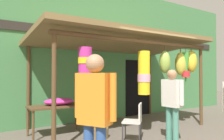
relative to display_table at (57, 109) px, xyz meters
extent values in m
plane|color=#60564C|center=(2.11, -1.37, -0.64)|extent=(30.00, 30.00, 0.00)
cube|color=#47844C|center=(2.11, 1.14, 1.59)|extent=(12.39, 0.25, 4.47)
cube|color=#2D2823|center=(2.11, 0.99, 2.13)|extent=(11.15, 0.04, 0.24)
cube|color=black|center=(3.37, 1.00, 0.36)|extent=(1.10, 0.03, 2.00)
cylinder|color=brown|center=(-0.47, -1.22, 0.49)|extent=(0.09, 0.09, 2.27)
cylinder|color=brown|center=(3.93, -1.22, 0.49)|extent=(0.09, 0.09, 2.27)
cylinder|color=brown|center=(-0.47, 0.98, 0.49)|extent=(0.09, 0.09, 2.27)
cylinder|color=brown|center=(3.93, 0.98, 0.49)|extent=(0.09, 0.09, 2.27)
cylinder|color=brown|center=(1.73, -1.22, 1.63)|extent=(4.59, 0.10, 0.10)
cylinder|color=brown|center=(1.73, 0.98, 1.78)|extent=(4.59, 0.10, 0.10)
cube|color=olive|center=(1.73, -0.12, 1.75)|extent=(4.89, 2.70, 0.35)
cylinder|color=brown|center=(0.20, -1.17, 1.49)|extent=(0.01, 0.01, 0.19)
cylinder|color=#D13399|center=(0.20, -1.17, 1.05)|extent=(0.27, 0.27, 0.70)
cylinder|color=yellow|center=(0.20, -1.17, 1.12)|extent=(0.30, 0.30, 0.13)
cylinder|color=brown|center=(1.75, -1.21, 1.49)|extent=(0.01, 0.01, 0.18)
cylinder|color=yellow|center=(1.75, -1.21, 0.88)|extent=(0.29, 0.29, 1.05)
cylinder|color=pink|center=(1.75, -1.21, 0.75)|extent=(0.31, 0.31, 0.19)
cylinder|color=brown|center=(3.28, -1.20, 1.52)|extent=(0.01, 0.01, 0.13)
cone|color=green|center=(3.28, -1.20, 0.98)|extent=(0.20, 0.20, 0.95)
cylinder|color=red|center=(3.28, -1.20, 0.85)|extent=(0.22, 0.22, 0.17)
cylinder|color=#4C3D23|center=(3.58, -1.16, 1.55)|extent=(0.02, 0.02, 0.05)
ellipsoid|color=yellow|center=(3.58, -1.16, 1.21)|extent=(0.35, 0.30, 0.63)
cylinder|color=#4C3D23|center=(3.18, -1.11, 1.52)|extent=(0.02, 0.02, 0.12)
ellipsoid|color=gold|center=(3.18, -1.11, 1.14)|extent=(0.34, 0.29, 0.64)
cylinder|color=#4C3D23|center=(2.48, -1.18, 1.52)|extent=(0.02, 0.02, 0.13)
ellipsoid|color=#89A842|center=(2.48, -1.18, 1.16)|extent=(0.30, 0.26, 0.59)
cube|color=brown|center=(0.00, 0.00, 0.06)|extent=(1.35, 0.67, 0.04)
cylinder|color=brown|center=(-0.62, -0.28, -0.30)|extent=(0.05, 0.05, 0.68)
cylinder|color=brown|center=(0.62, -0.28, -0.30)|extent=(0.05, 0.05, 0.68)
cylinder|color=brown|center=(-0.62, 0.28, -0.30)|extent=(0.05, 0.05, 0.68)
cylinder|color=brown|center=(0.62, 0.28, -0.30)|extent=(0.05, 0.05, 0.68)
ellipsoid|color=#D13399|center=(0.07, 0.07, 0.16)|extent=(0.74, 0.52, 0.17)
ellipsoid|color=red|center=(0.19, 0.02, 0.17)|extent=(0.33, 0.26, 0.12)
cube|color=beige|center=(1.23, -1.40, -0.20)|extent=(0.57, 0.57, 0.04)
cube|color=beige|center=(1.36, -1.53, 0.00)|extent=(0.31, 0.31, 0.40)
cylinder|color=#333338|center=(1.23, -1.15, -0.42)|extent=(0.03, 0.03, 0.44)
cylinder|color=#333338|center=(0.97, -1.40, -0.42)|extent=(0.03, 0.03, 0.44)
cylinder|color=#333338|center=(1.48, -1.40, -0.42)|extent=(0.03, 0.03, 0.44)
cylinder|color=#333338|center=(1.23, -1.66, -0.42)|extent=(0.03, 0.03, 0.44)
cylinder|color=brown|center=(0.77, -0.77, -0.53)|extent=(0.39, 0.39, 0.23)
cylinder|color=#4C8E7A|center=(1.88, -1.88, -0.25)|extent=(0.13, 0.13, 0.78)
cylinder|color=#4C8E7A|center=(1.88, -2.06, -0.25)|extent=(0.13, 0.13, 0.78)
cube|color=silver|center=(1.88, -1.97, 0.43)|extent=(0.24, 0.41, 0.59)
cylinder|color=silver|center=(1.87, -1.71, 0.46)|extent=(0.08, 0.08, 0.53)
cylinder|color=silver|center=(1.89, -2.22, 0.46)|extent=(0.08, 0.08, 0.53)
sphere|color=#9E704C|center=(1.88, -1.97, 0.83)|extent=(0.22, 0.22, 0.22)
cube|color=orange|center=(-0.46, -2.84, 0.53)|extent=(0.39, 0.46, 0.64)
cylinder|color=orange|center=(-0.60, -2.62, 0.56)|extent=(0.08, 0.08, 0.58)
cylinder|color=orange|center=(-0.33, -3.05, 0.56)|extent=(0.08, 0.08, 0.58)
sphere|color=tan|center=(-0.46, -2.84, 0.97)|extent=(0.23, 0.23, 0.23)
camera|label=1|loc=(-1.76, -5.26, 0.83)|focal=35.20mm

